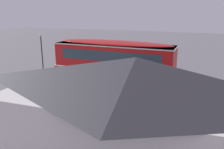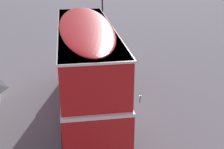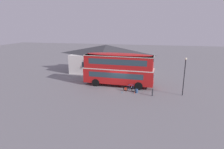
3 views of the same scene
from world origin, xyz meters
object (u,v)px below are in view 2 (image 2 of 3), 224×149
(touring_bicycle, at_px, (122,88))
(street_lamp, at_px, (102,20))
(water_bottle_red_squeeze, at_px, (131,86))
(double_decker_bus, at_px, (87,65))
(backpack_on_ground, at_px, (124,82))
(kerb_bollard, at_px, (127,67))
(water_bottle_blue_sports, at_px, (140,97))

(touring_bicycle, distance_m, street_lamp, 7.30)
(water_bottle_red_squeeze, bearing_deg, touring_bicycle, 136.92)
(double_decker_bus, distance_m, backpack_on_ground, 4.53)
(street_lamp, bearing_deg, kerb_bollard, -165.05)
(double_decker_bus, bearing_deg, kerb_bollard, -33.80)
(water_bottle_red_squeeze, distance_m, kerb_bollard, 2.32)
(touring_bicycle, bearing_deg, double_decker_bus, 129.49)
(backpack_on_ground, distance_m, water_bottle_blue_sports, 1.95)
(double_decker_bus, height_order, street_lamp, street_lamp)
(touring_bicycle, height_order, backpack_on_ground, touring_bicycle)
(water_bottle_blue_sports, height_order, kerb_bollard, kerb_bollard)
(double_decker_bus, height_order, kerb_bollard, double_decker_bus)
(backpack_on_ground, bearing_deg, double_decker_bus, 138.10)
(water_bottle_blue_sports, bearing_deg, water_bottle_red_squeeze, 2.96)
(backpack_on_ground, bearing_deg, water_bottle_red_squeeze, -117.75)
(double_decker_bus, relative_size, touring_bicycle, 5.84)
(double_decker_bus, distance_m, street_lamp, 8.97)
(water_bottle_red_squeeze, height_order, water_bottle_blue_sports, water_bottle_red_squeeze)
(touring_bicycle, height_order, water_bottle_blue_sports, touring_bicycle)
(double_decker_bus, xyz_separation_m, backpack_on_ground, (2.88, -2.59, -2.35))
(water_bottle_red_squeeze, relative_size, street_lamp, 0.05)
(water_bottle_blue_sports, bearing_deg, backpack_on_ground, 15.03)
(double_decker_bus, relative_size, kerb_bollard, 10.49)
(water_bottle_red_squeeze, xyz_separation_m, street_lamp, (6.00, 0.70, 2.86))
(double_decker_bus, height_order, water_bottle_red_squeeze, double_decker_bus)
(kerb_bollard, bearing_deg, backpack_on_ground, 160.77)
(double_decker_bus, distance_m, touring_bicycle, 3.68)
(double_decker_bus, height_order, touring_bicycle, double_decker_bus)
(double_decker_bus, bearing_deg, touring_bicycle, -50.51)
(water_bottle_red_squeeze, relative_size, water_bottle_blue_sports, 1.09)
(water_bottle_red_squeeze, xyz_separation_m, water_bottle_blue_sports, (-1.65, -0.09, -0.01))
(backpack_on_ground, bearing_deg, water_bottle_blue_sports, -164.97)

